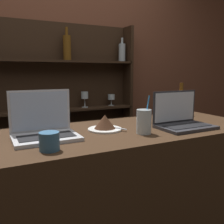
# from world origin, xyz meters

# --- Properties ---
(bar_counter) EXTENTS (1.88, 0.66, 0.99)m
(bar_counter) POSITION_xyz_m (0.00, 0.33, 0.50)
(bar_counter) COLOR #382314
(bar_counter) RESTS_ON ground_plane
(back_wall) EXTENTS (7.00, 0.06, 2.70)m
(back_wall) POSITION_xyz_m (0.00, 1.47, 1.35)
(back_wall) COLOR brown
(back_wall) RESTS_ON ground_plane
(back_shelf) EXTENTS (1.55, 0.18, 1.77)m
(back_shelf) POSITION_xyz_m (-0.03, 1.39, 0.92)
(back_shelf) COLOR #332114
(back_shelf) RESTS_ON ground_plane
(laptop_near) EXTENTS (0.31, 0.23, 0.24)m
(laptop_near) POSITION_xyz_m (-0.35, 0.34, 1.05)
(laptop_near) COLOR silver
(laptop_near) RESTS_ON bar_counter
(laptop_far) EXTENTS (0.32, 0.21, 0.21)m
(laptop_far) POSITION_xyz_m (0.43, 0.21, 1.04)
(laptop_far) COLOR #333338
(laptop_far) RESTS_ON bar_counter
(cake_plate) EXTENTS (0.19, 0.19, 0.09)m
(cake_plate) POSITION_xyz_m (-0.01, 0.35, 1.03)
(cake_plate) COLOR white
(cake_plate) RESTS_ON bar_counter
(water_glass) EXTENTS (0.08, 0.08, 0.20)m
(water_glass) POSITION_xyz_m (0.14, 0.19, 1.06)
(water_glass) COLOR silver
(water_glass) RESTS_ON bar_counter
(wine_bottle_amber) EXTENTS (0.08, 0.08, 0.25)m
(wine_bottle_amber) POSITION_xyz_m (0.73, 0.56, 1.09)
(wine_bottle_amber) COLOR brown
(wine_bottle_amber) RESTS_ON bar_counter
(coffee_cup) EXTENTS (0.09, 0.09, 0.08)m
(coffee_cup) POSITION_xyz_m (-0.38, 0.12, 1.03)
(coffee_cup) COLOR #38668C
(coffee_cup) RESTS_ON bar_counter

